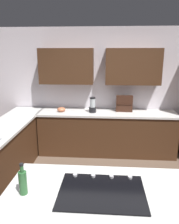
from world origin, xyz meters
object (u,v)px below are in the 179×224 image
cooktop (102,191)px  spice_rack (124,104)px  blender (93,106)px  oil_bottle (23,182)px  mixing_bowl (61,109)px

cooktop → spice_rack: bearing=-98.1°
blender → oil_bottle: bearing=81.1°
mixing_bowl → spice_rack: spice_rack is taller
cooktop → oil_bottle: oil_bottle is taller
oil_bottle → mixing_bowl: bearing=-85.6°
blender → cooktop: bearing=95.3°
blender → spice_rack: spice_rack is taller
cooktop → spice_rack: spice_rack is taller
mixing_bowl → oil_bottle: size_ratio=0.59×
oil_bottle → cooktop: bearing=-174.2°
cooktop → mixing_bowl: mixing_bowl is taller
spice_rack → cooktop: bearing=81.9°
oil_bottle → spice_rack: bearing=-110.6°
cooktop → blender: bearing=-84.7°
blender → mixing_bowl: blender is taller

